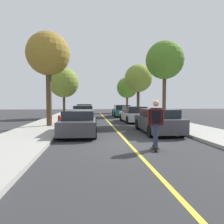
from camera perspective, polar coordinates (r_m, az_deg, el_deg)
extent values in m
plane|color=#2D2D30|center=(8.90, 4.43, -8.51)|extent=(80.00, 80.00, 0.00)
cube|color=#9E9B93|center=(9.24, -25.57, -7.91)|extent=(2.86, 56.00, 0.14)
cube|color=gold|center=(12.79, 1.10, -5.00)|extent=(0.12, 39.20, 0.01)
cube|color=#38383D|center=(11.32, -9.06, -3.46)|extent=(1.89, 4.68, 0.66)
cube|color=black|center=(11.39, -9.04, -0.61)|extent=(1.63, 2.90, 0.45)
cylinder|color=black|center=(9.71, -4.90, -5.63)|extent=(0.24, 0.65, 0.64)
cylinder|color=black|center=(9.85, -14.55, -5.59)|extent=(0.24, 0.65, 0.64)
cylinder|color=black|center=(12.92, -4.87, -3.51)|extent=(0.24, 0.65, 0.64)
cylinder|color=black|center=(13.03, -12.13, -3.51)|extent=(0.24, 0.65, 0.64)
cube|color=#1E5B33|center=(18.09, -8.01, -1.01)|extent=(1.83, 4.07, 0.72)
cube|color=black|center=(18.13, -8.02, 0.95)|extent=(1.60, 2.36, 0.51)
cylinder|color=black|center=(16.79, -5.25, -2.04)|extent=(0.23, 0.64, 0.64)
cylinder|color=black|center=(16.83, -10.96, -2.07)|extent=(0.23, 0.64, 0.64)
cylinder|color=black|center=(19.43, -5.45, -1.38)|extent=(0.23, 0.64, 0.64)
cylinder|color=black|center=(19.46, -10.39, -1.40)|extent=(0.23, 0.64, 0.64)
cube|color=maroon|center=(23.73, -7.60, -0.06)|extent=(1.81, 4.54, 0.74)
cube|color=black|center=(23.69, -7.61, 1.50)|extent=(1.59, 3.00, 0.56)
cylinder|color=black|center=(22.18, -5.55, -0.85)|extent=(0.22, 0.64, 0.64)
cylinder|color=black|center=(22.23, -9.86, -0.87)|extent=(0.22, 0.64, 0.64)
cylinder|color=black|center=(25.30, -5.61, -0.39)|extent=(0.22, 0.64, 0.64)
cylinder|color=black|center=(25.34, -9.38, -0.41)|extent=(0.22, 0.64, 0.64)
cube|color=#BCAD89|center=(29.55, -7.34, 0.46)|extent=(1.88, 4.45, 0.69)
cube|color=black|center=(29.47, -7.34, 1.62)|extent=(1.63, 2.96, 0.51)
cylinder|color=black|center=(28.08, -5.63, -0.07)|extent=(0.24, 0.65, 0.64)
cylinder|color=black|center=(28.06, -8.97, -0.10)|extent=(0.24, 0.65, 0.64)
cylinder|color=black|center=(31.07, -5.86, 0.21)|extent=(0.24, 0.65, 0.64)
cylinder|color=black|center=(31.06, -8.87, 0.19)|extent=(0.24, 0.65, 0.64)
cube|color=#38383D|center=(11.92, 12.41, -3.04)|extent=(1.81, 4.41, 0.72)
cube|color=black|center=(11.67, 12.76, -0.29)|extent=(1.57, 2.65, 0.44)
cylinder|color=black|center=(13.17, 7.14, -3.40)|extent=(0.23, 0.64, 0.64)
cylinder|color=black|center=(13.59, 13.74, -3.27)|extent=(0.23, 0.64, 0.64)
cylinder|color=black|center=(10.30, 10.64, -5.18)|extent=(0.23, 0.64, 0.64)
cylinder|color=black|center=(10.84, 18.81, -4.89)|extent=(0.23, 0.64, 0.64)
cube|color=#B7B7BC|center=(17.95, 5.99, -1.17)|extent=(1.90, 4.37, 0.63)
cube|color=black|center=(17.76, 6.14, 0.67)|extent=(1.64, 2.75, 0.54)
cylinder|color=black|center=(19.21, 2.56, -1.42)|extent=(0.24, 0.65, 0.64)
cylinder|color=black|center=(19.58, 7.27, -1.35)|extent=(0.24, 0.65, 0.64)
cylinder|color=black|center=(16.36, 4.46, -2.17)|extent=(0.24, 0.65, 0.64)
cylinder|color=black|center=(16.80, 9.92, -2.07)|extent=(0.24, 0.65, 0.64)
cube|color=#196066|center=(24.68, 2.61, -0.01)|extent=(1.98, 4.59, 0.67)
cube|color=black|center=(24.44, 2.68, 1.35)|extent=(1.71, 2.96, 0.52)
cylinder|color=black|center=(26.16, 0.32, -0.27)|extent=(0.24, 0.65, 0.64)
cylinder|color=black|center=(26.36, 4.05, -0.26)|extent=(0.24, 0.65, 0.64)
cylinder|color=black|center=(23.04, 0.97, -0.70)|extent=(0.24, 0.65, 0.64)
cylinder|color=black|center=(23.27, 5.19, -0.68)|extent=(0.24, 0.65, 0.64)
cylinder|color=#4C3823|center=(14.55, -17.10, 4.04)|extent=(0.36, 0.36, 3.89)
sphere|color=olive|center=(14.89, -17.27, 15.20)|extent=(2.89, 2.89, 2.89)
cylinder|color=#3D2D1E|center=(22.73, -13.15, 2.01)|extent=(0.26, 0.26, 2.61)
sphere|color=olive|center=(22.82, -13.22, 7.93)|extent=(3.18, 3.18, 3.18)
cylinder|color=#4C3823|center=(17.05, 14.28, 4.03)|extent=(0.29, 0.29, 3.97)
sphere|color=#4C7A23|center=(17.36, 14.41, 13.78)|extent=(3.01, 3.01, 3.01)
cylinder|color=#3D2D1E|center=(25.55, 7.27, 3.39)|extent=(0.36, 0.36, 3.71)
sphere|color=olive|center=(25.71, 7.31, 9.28)|extent=(3.38, 3.38, 3.38)
cylinder|color=#4C3823|center=(32.84, 4.22, 2.64)|extent=(0.34, 0.34, 2.97)
sphere|color=#4C7A23|center=(32.92, 4.24, 6.77)|extent=(3.30, 3.30, 3.30)
cylinder|color=#B2140F|center=(14.43, -14.44, -2.55)|extent=(0.20, 0.20, 0.55)
sphere|color=#B2140F|center=(14.40, -14.46, -1.22)|extent=(0.18, 0.18, 0.18)
cube|color=black|center=(7.77, 11.96, -9.54)|extent=(0.42, 0.87, 0.02)
cylinder|color=beige|center=(8.11, 11.10, -9.47)|extent=(0.04, 0.06, 0.06)
cylinder|color=beige|center=(8.12, 12.46, -9.46)|extent=(0.04, 0.06, 0.06)
cylinder|color=beige|center=(7.45, 11.40, -10.58)|extent=(0.04, 0.06, 0.06)
cylinder|color=beige|center=(7.46, 12.88, -10.57)|extent=(0.04, 0.06, 0.06)
cube|color=#99999E|center=(8.11, 11.78, -9.19)|extent=(0.11, 0.06, 0.02)
cube|color=#99999E|center=(7.45, 12.14, -10.28)|extent=(0.11, 0.06, 0.02)
cube|color=black|center=(7.98, 11.85, -8.91)|extent=(0.16, 0.28, 0.06)
cube|color=black|center=(7.55, 12.08, -9.59)|extent=(0.16, 0.28, 0.06)
cylinder|color=#283351|center=(7.80, 11.93, -6.00)|extent=(0.18, 0.18, 0.79)
cylinder|color=#283351|center=(7.57, 12.06, -6.28)|extent=(0.18, 0.18, 0.79)
cube|color=#511919|center=(7.61, 12.04, -1.26)|extent=(0.44, 0.31, 0.64)
sphere|color=tan|center=(7.59, 12.08, 2.38)|extent=(0.23, 0.23, 0.23)
cylinder|color=#511919|center=(7.60, 10.20, -1.41)|extent=(0.11, 0.11, 0.58)
cylinder|color=#511919|center=(7.63, 13.88, -1.43)|extent=(0.11, 0.11, 0.58)
cube|color=black|center=(7.41, 12.16, -1.22)|extent=(0.33, 0.25, 0.44)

